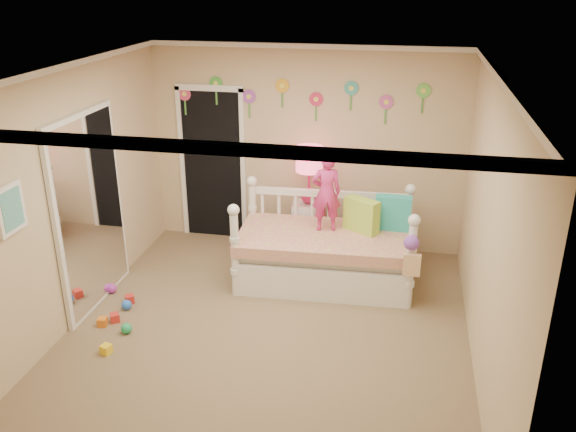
% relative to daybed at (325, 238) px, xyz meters
% --- Properties ---
extents(floor, '(4.00, 4.50, 0.01)m').
position_rel_daybed_xyz_m(floor, '(-0.41, -1.23, -0.55)').
color(floor, '#7F684C').
rests_on(floor, ground).
extents(ceiling, '(4.00, 4.50, 0.01)m').
position_rel_daybed_xyz_m(ceiling, '(-0.41, -1.23, 2.05)').
color(ceiling, white).
rests_on(ceiling, floor).
extents(back_wall, '(4.00, 0.01, 2.60)m').
position_rel_daybed_xyz_m(back_wall, '(-0.41, 1.02, 0.75)').
color(back_wall, tan).
rests_on(back_wall, floor).
extents(left_wall, '(0.01, 4.50, 2.60)m').
position_rel_daybed_xyz_m(left_wall, '(-2.41, -1.23, 0.75)').
color(left_wall, tan).
rests_on(left_wall, floor).
extents(right_wall, '(0.01, 4.50, 2.60)m').
position_rel_daybed_xyz_m(right_wall, '(1.59, -1.23, 0.75)').
color(right_wall, tan).
rests_on(right_wall, floor).
extents(crown_molding, '(4.00, 4.50, 0.06)m').
position_rel_daybed_xyz_m(crown_molding, '(-0.41, -1.23, 2.02)').
color(crown_molding, white).
rests_on(crown_molding, ceiling).
extents(daybed, '(2.07, 1.18, 1.09)m').
position_rel_daybed_xyz_m(daybed, '(0.00, 0.00, 0.00)').
color(daybed, white).
rests_on(daybed, floor).
extents(pillow_turquoise, '(0.41, 0.15, 0.41)m').
position_rel_daybed_xyz_m(pillow_turquoise, '(0.75, 0.27, 0.27)').
color(pillow_turquoise, '#24A4B7').
rests_on(pillow_turquoise, daybed).
extents(pillow_lime, '(0.43, 0.35, 0.39)m').
position_rel_daybed_xyz_m(pillow_lime, '(0.39, 0.14, 0.26)').
color(pillow_lime, '#A8D841').
rests_on(pillow_lime, daybed).
extents(child, '(0.38, 0.29, 0.92)m').
position_rel_daybed_xyz_m(child, '(-0.01, 0.10, 0.52)').
color(child, '#D5307F').
rests_on(child, daybed).
extents(nightstand, '(0.44, 0.35, 0.68)m').
position_rel_daybed_xyz_m(nightstand, '(-0.31, 0.72, -0.21)').
color(nightstand, white).
rests_on(nightstand, floor).
extents(table_lamp, '(0.34, 0.34, 0.74)m').
position_rel_daybed_xyz_m(table_lamp, '(-0.31, 0.72, 0.62)').
color(table_lamp, '#D11B5E').
rests_on(table_lamp, nightstand).
extents(closet_doorway, '(0.90, 0.04, 2.07)m').
position_rel_daybed_xyz_m(closet_doorway, '(-1.66, 1.00, 0.49)').
color(closet_doorway, black).
rests_on(closet_doorway, back_wall).
extents(flower_decals, '(3.40, 0.02, 0.50)m').
position_rel_daybed_xyz_m(flower_decals, '(-0.50, 1.01, 1.39)').
color(flower_decals, '#B2668C').
rests_on(flower_decals, back_wall).
extents(mirror_closet, '(0.07, 1.30, 2.10)m').
position_rel_daybed_xyz_m(mirror_closet, '(-2.37, -0.93, 0.50)').
color(mirror_closet, white).
rests_on(mirror_closet, left_wall).
extents(wall_picture, '(0.05, 0.34, 0.42)m').
position_rel_daybed_xyz_m(wall_picture, '(-2.38, -2.13, 1.00)').
color(wall_picture, white).
rests_on(wall_picture, left_wall).
extents(hanging_bag, '(0.20, 0.16, 0.36)m').
position_rel_daybed_xyz_m(hanging_bag, '(0.96, -0.55, 0.12)').
color(hanging_bag, beige).
rests_on(hanging_bag, daybed).
extents(toy_scatter, '(0.82, 1.31, 0.11)m').
position_rel_daybed_xyz_m(toy_scatter, '(-2.16, -1.31, -0.49)').
color(toy_scatter, '#996666').
rests_on(toy_scatter, floor).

